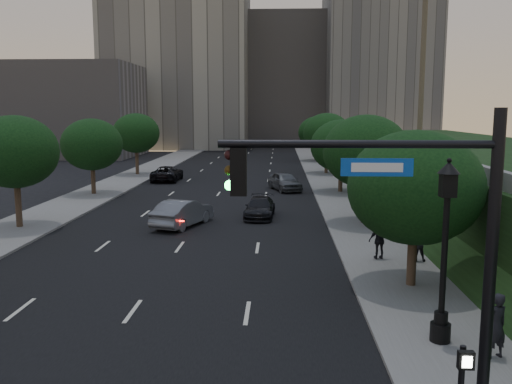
{
  "coord_description": "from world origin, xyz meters",
  "views": [
    {
      "loc": [
        5.06,
        -12.84,
        6.93
      ],
      "look_at": [
        4.12,
        9.38,
        3.6
      ],
      "focal_mm": 38.0,
      "sensor_mm": 36.0,
      "label": 1
    }
  ],
  "objects_px": {
    "street_lamp": "(444,260)",
    "sedan_far_left": "(167,173)",
    "sedan_mid_left": "(183,213)",
    "sedan_near_right": "(260,208)",
    "sedan_far_right": "(285,181)",
    "pedestrian_b": "(418,244)",
    "pedestrian_a": "(496,326)",
    "pedestrian_c": "(380,240)",
    "traffic_signal_mast": "(434,276)"
  },
  "relations": [
    {
      "from": "traffic_signal_mast",
      "to": "sedan_far_left",
      "type": "relative_size",
      "value": 1.29
    },
    {
      "from": "sedan_far_left",
      "to": "traffic_signal_mast",
      "type": "bearing_deg",
      "value": 108.65
    },
    {
      "from": "sedan_far_left",
      "to": "sedan_near_right",
      "type": "xyz_separation_m",
      "value": [
        9.92,
        -18.38,
        -0.1
      ]
    },
    {
      "from": "sedan_near_right",
      "to": "sedan_far_right",
      "type": "height_order",
      "value": "sedan_far_right"
    },
    {
      "from": "pedestrian_a",
      "to": "pedestrian_b",
      "type": "relative_size",
      "value": 1.16
    },
    {
      "from": "street_lamp",
      "to": "sedan_near_right",
      "type": "xyz_separation_m",
      "value": [
        -6.05,
        19.4,
        -1.98
      ]
    },
    {
      "from": "sedan_near_right",
      "to": "pedestrian_a",
      "type": "relative_size",
      "value": 2.43
    },
    {
      "from": "street_lamp",
      "to": "sedan_far_left",
      "type": "bearing_deg",
      "value": 112.91
    },
    {
      "from": "traffic_signal_mast",
      "to": "sedan_far_left",
      "type": "xyz_separation_m",
      "value": [
        -14.26,
        42.72,
        -2.92
      ]
    },
    {
      "from": "sedan_far_left",
      "to": "sedan_far_right",
      "type": "height_order",
      "value": "sedan_far_right"
    },
    {
      "from": "traffic_signal_mast",
      "to": "street_lamp",
      "type": "bearing_deg",
      "value": 70.86
    },
    {
      "from": "pedestrian_a",
      "to": "sedan_far_right",
      "type": "bearing_deg",
      "value": -101.15
    },
    {
      "from": "sedan_far_right",
      "to": "pedestrian_a",
      "type": "distance_m",
      "value": 33.22
    },
    {
      "from": "sedan_far_left",
      "to": "sedan_far_right",
      "type": "bearing_deg",
      "value": 152.77
    },
    {
      "from": "street_lamp",
      "to": "sedan_far_right",
      "type": "height_order",
      "value": "street_lamp"
    },
    {
      "from": "sedan_far_left",
      "to": "sedan_near_right",
      "type": "relative_size",
      "value": 1.21
    },
    {
      "from": "sedan_near_right",
      "to": "pedestrian_b",
      "type": "height_order",
      "value": "pedestrian_b"
    },
    {
      "from": "traffic_signal_mast",
      "to": "sedan_mid_left",
      "type": "relative_size",
      "value": 1.4
    },
    {
      "from": "sedan_mid_left",
      "to": "pedestrian_c",
      "type": "xyz_separation_m",
      "value": [
        10.48,
        -7.45,
        0.2
      ]
    },
    {
      "from": "street_lamp",
      "to": "sedan_near_right",
      "type": "bearing_deg",
      "value": 107.33
    },
    {
      "from": "pedestrian_a",
      "to": "pedestrian_c",
      "type": "relative_size",
      "value": 1.06
    },
    {
      "from": "sedan_near_right",
      "to": "pedestrian_c",
      "type": "xyz_separation_m",
      "value": [
        5.9,
        -10.33,
        0.38
      ]
    },
    {
      "from": "sedan_mid_left",
      "to": "pedestrian_b",
      "type": "height_order",
      "value": "pedestrian_b"
    },
    {
      "from": "sedan_far_left",
      "to": "pedestrian_c",
      "type": "bearing_deg",
      "value": 119.05
    },
    {
      "from": "traffic_signal_mast",
      "to": "pedestrian_b",
      "type": "height_order",
      "value": "traffic_signal_mast"
    },
    {
      "from": "street_lamp",
      "to": "pedestrian_c",
      "type": "distance_m",
      "value": 9.22
    },
    {
      "from": "sedan_mid_left",
      "to": "sedan_far_right",
      "type": "height_order",
      "value": "sedan_mid_left"
    },
    {
      "from": "sedan_far_left",
      "to": "pedestrian_c",
      "type": "relative_size",
      "value": 3.09
    },
    {
      "from": "street_lamp",
      "to": "sedan_far_right",
      "type": "distance_m",
      "value": 32.07
    },
    {
      "from": "sedan_far_right",
      "to": "pedestrian_a",
      "type": "xyz_separation_m",
      "value": [
        5.49,
        -32.76,
        0.26
      ]
    },
    {
      "from": "traffic_signal_mast",
      "to": "sedan_mid_left",
      "type": "xyz_separation_m",
      "value": [
        -8.92,
        21.46,
        -2.85
      ]
    },
    {
      "from": "street_lamp",
      "to": "pedestrian_c",
      "type": "xyz_separation_m",
      "value": [
        -0.15,
        9.07,
        -1.61
      ]
    },
    {
      "from": "sedan_mid_left",
      "to": "pedestrian_a",
      "type": "distance_m",
      "value": 21.16
    },
    {
      "from": "sedan_far_left",
      "to": "pedestrian_a",
      "type": "relative_size",
      "value": 2.93
    },
    {
      "from": "pedestrian_a",
      "to": "pedestrian_b",
      "type": "distance_m",
      "value": 9.84
    },
    {
      "from": "pedestrian_b",
      "to": "sedan_mid_left",
      "type": "bearing_deg",
      "value": -28.79
    },
    {
      "from": "street_lamp",
      "to": "traffic_signal_mast",
      "type": "bearing_deg",
      "value": -109.14
    },
    {
      "from": "pedestrian_b",
      "to": "street_lamp",
      "type": "bearing_deg",
      "value": 83.86
    },
    {
      "from": "street_lamp",
      "to": "sedan_mid_left",
      "type": "bearing_deg",
      "value": 122.76
    },
    {
      "from": "street_lamp",
      "to": "pedestrian_a",
      "type": "distance_m",
      "value": 2.21
    },
    {
      "from": "pedestrian_b",
      "to": "sedan_far_left",
      "type": "bearing_deg",
      "value": -55.27
    },
    {
      "from": "street_lamp",
      "to": "pedestrian_a",
      "type": "xyz_separation_m",
      "value": [
        1.19,
        -1.03,
        -1.56
      ]
    },
    {
      "from": "sedan_far_right",
      "to": "pedestrian_b",
      "type": "bearing_deg",
      "value": -94.7
    },
    {
      "from": "sedan_mid_left",
      "to": "sedan_far_left",
      "type": "height_order",
      "value": "sedan_mid_left"
    },
    {
      "from": "sedan_far_left",
      "to": "sedan_far_right",
      "type": "relative_size",
      "value": 1.13
    },
    {
      "from": "sedan_far_left",
      "to": "pedestrian_c",
      "type": "height_order",
      "value": "pedestrian_c"
    },
    {
      "from": "traffic_signal_mast",
      "to": "pedestrian_a",
      "type": "xyz_separation_m",
      "value": [
        2.9,
        3.91,
        -2.6
      ]
    },
    {
      "from": "sedan_far_left",
      "to": "pedestrian_b",
      "type": "xyz_separation_m",
      "value": [
        17.48,
        -28.97,
        0.19
      ]
    },
    {
      "from": "traffic_signal_mast",
      "to": "sedan_far_right",
      "type": "height_order",
      "value": "traffic_signal_mast"
    },
    {
      "from": "traffic_signal_mast",
      "to": "pedestrian_b",
      "type": "xyz_separation_m",
      "value": [
        3.23,
        13.75,
        -2.72
      ]
    }
  ]
}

